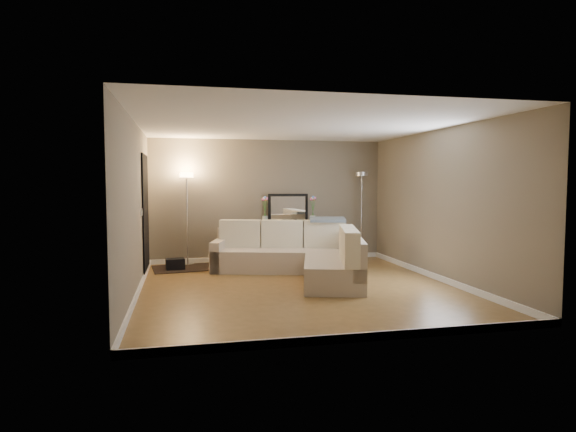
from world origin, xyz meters
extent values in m
cube|color=olive|center=(0.00, 0.00, -0.01)|extent=(5.00, 5.50, 0.01)
cube|color=white|center=(0.00, 0.00, 2.60)|extent=(5.00, 5.50, 0.01)
cube|color=#786F5D|center=(0.00, 2.76, 1.30)|extent=(5.00, 0.02, 2.60)
cube|color=#786F5D|center=(0.00, -2.76, 1.30)|extent=(5.00, 0.02, 2.60)
cube|color=#786F5D|center=(-2.51, 0.00, 1.30)|extent=(0.02, 5.50, 2.60)
cube|color=#786F5D|center=(2.51, 0.00, 1.30)|extent=(0.02, 5.50, 2.60)
cube|color=white|center=(0.00, 2.73, 0.05)|extent=(5.00, 0.03, 0.10)
cube|color=white|center=(0.00, -2.73, 0.05)|extent=(5.00, 0.03, 0.10)
cube|color=white|center=(-2.48, 0.00, 0.05)|extent=(0.03, 5.50, 0.10)
cube|color=white|center=(2.48, 0.00, 0.05)|extent=(0.03, 5.50, 0.10)
cube|color=black|center=(-2.48, 1.70, 1.10)|extent=(0.02, 1.20, 2.20)
cube|color=white|center=(-2.48, 0.85, 1.20)|extent=(0.02, 0.08, 0.12)
cube|color=#C3B29E|center=(0.08, 1.49, 0.21)|extent=(2.85, 1.61, 0.41)
cube|color=#C3B29E|center=(0.17, 1.84, 0.50)|extent=(2.66, 0.91, 0.58)
cube|color=#C3B29E|center=(-1.14, 1.83, 0.29)|extent=(0.43, 0.95, 0.58)
cube|color=#C3B29E|center=(0.59, 0.01, 0.21)|extent=(1.34, 1.85, 0.41)
cube|color=#C3B29E|center=(1.06, 0.37, 0.50)|extent=(0.88, 2.56, 0.58)
cube|color=#F2E8C6|center=(-0.71, 1.97, 0.68)|extent=(0.84, 0.43, 0.54)
cube|color=#F2E8C6|center=(0.09, 1.75, 0.68)|extent=(0.84, 0.43, 0.54)
cube|color=#F2E8C6|center=(0.89, 1.53, 0.68)|extent=(0.84, 0.43, 0.54)
cube|color=#F2E8C6|center=(0.91, 0.25, 0.68)|extent=(0.42, 0.78, 0.54)
cube|color=#F2E8C6|center=(0.70, -0.50, 0.68)|extent=(0.42, 0.78, 0.54)
cube|color=slate|center=(0.95, 1.53, 0.97)|extent=(0.75, 0.53, 0.09)
cube|color=black|center=(0.37, 2.44, 0.73)|extent=(1.23, 0.41, 0.04)
cube|color=black|center=(-0.19, 2.35, 0.35)|extent=(0.04, 0.04, 0.71)
cube|color=black|center=(-0.17, 2.61, 0.35)|extent=(0.04, 0.04, 0.71)
cube|color=black|center=(0.92, 2.27, 0.35)|extent=(0.04, 0.04, 0.71)
cube|color=black|center=(0.94, 2.53, 0.35)|extent=(0.04, 0.04, 0.71)
cube|color=black|center=(0.37, 2.44, 0.17)|extent=(1.16, 0.38, 0.03)
cube|color=#BF3333|center=(-0.12, 2.47, 0.27)|extent=(0.04, 0.15, 0.18)
cube|color=#3359A5|center=(-0.09, 2.47, 0.28)|extent=(0.04, 0.15, 0.20)
cube|color=gold|center=(-0.04, 2.47, 0.29)|extent=(0.05, 0.15, 0.21)
cube|color=#3F7F4C|center=(0.01, 2.46, 0.27)|extent=(0.06, 0.15, 0.18)
cube|color=#994C99|center=(0.05, 2.46, 0.28)|extent=(0.04, 0.15, 0.20)
cube|color=orange|center=(0.09, 2.46, 0.29)|extent=(0.04, 0.15, 0.21)
cube|color=#262626|center=(0.13, 2.46, 0.27)|extent=(0.05, 0.15, 0.18)
cube|color=#4C99B2|center=(0.18, 2.45, 0.28)|extent=(0.06, 0.15, 0.20)
cube|color=#B2A58C|center=(0.23, 2.45, 0.29)|extent=(0.04, 0.15, 0.21)
cube|color=brown|center=(0.26, 2.45, 0.27)|extent=(0.04, 0.15, 0.18)
cube|color=navy|center=(0.31, 2.44, 0.28)|extent=(0.05, 0.15, 0.20)
cube|color=gold|center=(0.36, 2.44, 0.29)|extent=(0.06, 0.15, 0.21)
cube|color=black|center=(0.39, 2.59, 1.11)|extent=(0.86, 0.10, 0.67)
cube|color=white|center=(0.39, 2.57, 1.11)|extent=(0.74, 0.06, 0.56)
cube|color=gold|center=(0.27, 2.41, 0.79)|extent=(0.18, 0.12, 0.04)
cube|color=black|center=(0.54, 2.37, 0.83)|extent=(0.09, 0.03, 0.12)
cube|color=black|center=(0.66, 2.36, 0.82)|extent=(0.08, 0.02, 0.10)
cylinder|color=silver|center=(-0.13, 2.47, 0.88)|extent=(0.12, 0.12, 0.22)
cylinder|color=#38722D|center=(-0.15, 2.47, 1.14)|extent=(0.09, 0.01, 0.38)
sphere|color=#E5598C|center=(-0.17, 2.47, 1.34)|extent=(0.07, 0.07, 0.07)
cylinder|color=#38722D|center=(-0.14, 2.47, 1.15)|extent=(0.05, 0.01, 0.41)
sphere|color=white|center=(-0.15, 2.47, 1.36)|extent=(0.07, 0.07, 0.07)
cylinder|color=#38722D|center=(-0.13, 2.47, 1.16)|extent=(0.01, 0.01, 0.43)
sphere|color=#598CE5|center=(-0.13, 2.47, 1.37)|extent=(0.07, 0.07, 0.07)
cylinder|color=#38722D|center=(-0.12, 2.47, 1.14)|extent=(0.05, 0.01, 0.39)
sphere|color=#E58C4C|center=(-0.11, 2.47, 1.34)|extent=(0.07, 0.07, 0.07)
cylinder|color=#38722D|center=(-0.11, 2.47, 1.15)|extent=(0.10, 0.01, 0.40)
sphere|color=#D866B2|center=(-0.10, 2.46, 1.36)|extent=(0.07, 0.07, 0.07)
cylinder|color=silver|center=(0.89, 2.39, 0.88)|extent=(0.12, 0.12, 0.22)
cylinder|color=#38722D|center=(0.87, 2.40, 1.14)|extent=(0.09, 0.01, 0.38)
sphere|color=#E5598C|center=(0.86, 2.40, 1.34)|extent=(0.07, 0.07, 0.07)
cylinder|color=#38722D|center=(0.88, 2.40, 1.15)|extent=(0.05, 0.01, 0.41)
sphere|color=white|center=(0.87, 2.40, 1.36)|extent=(0.07, 0.07, 0.07)
cylinder|color=#38722D|center=(0.89, 2.39, 1.16)|extent=(0.01, 0.01, 0.43)
sphere|color=#598CE5|center=(0.89, 2.39, 1.37)|extent=(0.07, 0.07, 0.07)
cylinder|color=#38722D|center=(0.90, 2.39, 1.14)|extent=(0.05, 0.01, 0.39)
sphere|color=#E58C4C|center=(0.91, 2.39, 1.34)|extent=(0.07, 0.07, 0.07)
cylinder|color=#38722D|center=(0.91, 2.39, 1.15)|extent=(0.10, 0.01, 0.40)
sphere|color=#D866B2|center=(0.93, 2.39, 1.36)|extent=(0.07, 0.07, 0.07)
cylinder|color=silver|center=(-1.73, 2.50, 0.02)|extent=(0.27, 0.27, 0.03)
cylinder|color=silver|center=(-1.73, 2.50, 0.91)|extent=(0.03, 0.03, 1.79)
cylinder|color=#FFBF72|center=(-1.73, 2.50, 1.84)|extent=(0.30, 0.30, 0.08)
cylinder|color=silver|center=(2.01, 2.47, 0.02)|extent=(0.30, 0.30, 0.03)
cylinder|color=silver|center=(2.01, 2.47, 0.93)|extent=(0.03, 0.03, 1.82)
cylinder|color=silver|center=(2.01, 2.47, 1.88)|extent=(0.33, 0.33, 0.08)
cube|color=black|center=(-1.79, 2.13, 0.01)|extent=(1.33, 1.07, 0.02)
cube|color=black|center=(-1.97, 2.00, 0.11)|extent=(0.38, 0.29, 0.22)
camera|label=1|loc=(-1.80, -7.46, 1.69)|focal=30.00mm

